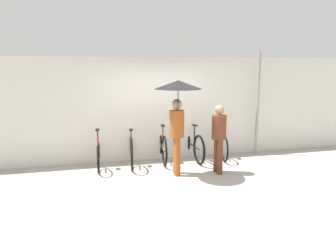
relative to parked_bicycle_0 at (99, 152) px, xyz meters
name	(u,v)px	position (x,y,z in m)	size (l,w,h in m)	color
ground_plane	(180,182)	(1.57, -1.55, -0.35)	(30.00, 30.00, 0.00)	#9E998E
back_wall	(159,109)	(1.57, 0.34, 0.94)	(11.14, 0.12, 2.58)	silver
parked_bicycle_0	(99,152)	(0.00, 0.00, 0.00)	(0.44, 1.72, 1.01)	black
parked_bicycle_1	(131,148)	(0.79, 0.01, 0.05)	(0.44, 1.85, 1.00)	black
parked_bicycle_2	(162,146)	(1.57, 0.07, 0.04)	(0.44, 1.71, 1.05)	black
parked_bicycle_3	(192,144)	(2.36, 0.07, 0.03)	(0.44, 1.80, 1.04)	black
parked_bicycle_4	(220,143)	(3.14, 0.07, 0.01)	(0.48, 1.65, 1.07)	black
pedestrian_leading	(178,101)	(1.63, -1.15, 1.28)	(1.00, 1.00, 2.07)	#9E4C1E
pedestrian_center	(219,134)	(2.56, -1.19, 0.54)	(0.32, 0.32, 1.53)	brown
awning_pole	(258,104)	(4.18, 0.05, 1.03)	(0.07, 0.07, 2.75)	gray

